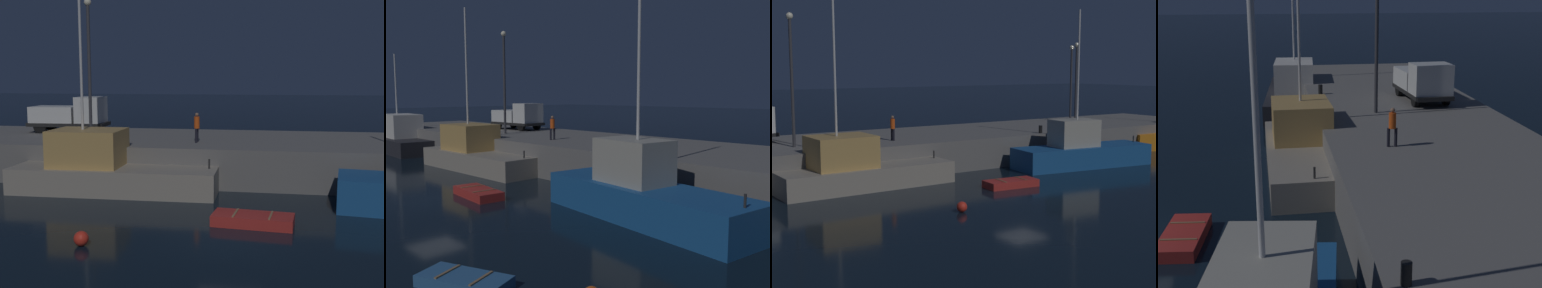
% 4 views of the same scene
% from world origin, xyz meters
% --- Properties ---
extents(ground_plane, '(320.00, 320.00, 0.00)m').
position_xyz_m(ground_plane, '(0.00, 0.00, 0.00)').
color(ground_plane, black).
extents(pier_quay, '(58.11, 10.13, 2.24)m').
position_xyz_m(pier_quay, '(0.00, 13.02, 1.12)').
color(pier_quay, slate).
rests_on(pier_quay, ground).
extents(fishing_trawler_red, '(10.95, 3.88, 11.92)m').
position_xyz_m(fishing_trawler_red, '(-7.11, 7.05, 1.16)').
color(fishing_trawler_red, gray).
rests_on(fishing_trawler_red, ground).
extents(fishing_boat_blue, '(10.92, 4.44, 11.42)m').
position_xyz_m(fishing_boat_blue, '(9.67, 5.08, 1.18)').
color(fishing_boat_blue, '#195193').
rests_on(fishing_boat_blue, ground).
extents(dinghy_orange_near, '(3.43, 1.74, 0.49)m').
position_xyz_m(dinghy_orange_near, '(0.82, 2.11, 0.23)').
color(dinghy_orange_near, '#B22823').
rests_on(dinghy_orange_near, ground).
extents(mooring_buoy_mid, '(0.55, 0.55, 0.55)m').
position_xyz_m(mooring_buoy_mid, '(-5.16, -1.47, 0.27)').
color(mooring_buoy_mid, red).
rests_on(mooring_buoy_mid, ground).
extents(lamp_post_west, '(0.44, 0.44, 8.50)m').
position_xyz_m(lamp_post_west, '(-9.67, 11.28, 7.17)').
color(lamp_post_west, '#38383D').
rests_on(lamp_post_west, pier_quay).
extents(lamp_post_east, '(0.44, 0.44, 7.31)m').
position_xyz_m(lamp_post_east, '(17.63, 13.83, 6.55)').
color(lamp_post_east, '#38383D').
rests_on(lamp_post_east, pier_quay).
extents(lamp_post_central, '(0.44, 0.44, 7.11)m').
position_xyz_m(lamp_post_central, '(18.12, 15.00, 6.45)').
color(lamp_post_central, '#38383D').
rests_on(lamp_post_central, pier_quay).
extents(dockworker, '(0.34, 0.46, 1.75)m').
position_xyz_m(dockworker, '(-2.91, 10.70, 3.24)').
color(dockworker, black).
rests_on(dockworker, pier_quay).
extents(bollard_central, '(0.28, 0.28, 0.60)m').
position_xyz_m(bollard_central, '(8.71, 8.47, 2.54)').
color(bollard_central, black).
rests_on(bollard_central, pier_quay).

